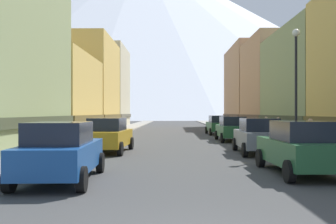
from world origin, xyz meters
TOP-DOWN VIEW (x-y plane):
  - sidewalk_left at (-6.25, 35.00)m, footprint 2.50×100.00m
  - sidewalk_right at (6.25, 35.00)m, footprint 2.50×100.00m
  - storefront_left_2 at (-11.88, 27.18)m, footprint 9.05×11.45m
  - storefront_left_3 at (-11.58, 39.36)m, footprint 8.46×11.86m
  - storefront_left_4 at (-11.91, 51.56)m, footprint 9.13×11.52m
  - storefront_right_2 at (10.58, 23.80)m, footprint 6.46×11.88m
  - storefront_right_3 at (11.92, 35.06)m, footprint 9.14×10.43m
  - storefront_right_4 at (10.90, 47.59)m, footprint 7.11×13.69m
  - car_left_0 at (-3.80, 6.08)m, footprint 2.24×4.48m
  - car_left_1 at (-3.80, 14.41)m, footprint 2.24×4.48m
  - car_right_0 at (3.80, 7.52)m, footprint 2.16×4.45m
  - car_right_1 at (3.80, 13.89)m, footprint 2.16×4.45m
  - car_right_2 at (3.80, 22.33)m, footprint 2.09×4.42m
  - car_right_3 at (3.80, 30.61)m, footprint 2.18×4.45m
  - potted_plant_0 at (-7.00, 16.91)m, footprint 0.64×0.64m
  - potted_plant_1 at (7.00, 16.67)m, footprint 0.74×0.74m
  - potted_plant_2 at (7.00, 17.36)m, footprint 0.57×0.57m
  - pedestrian_0 at (6.25, 19.18)m, footprint 0.36×0.36m
  - pedestrian_1 at (6.25, 22.34)m, footprint 0.36×0.36m
  - pedestrian_2 at (6.25, 13.47)m, footprint 0.36×0.36m
  - streetlamp_right at (5.35, 12.85)m, footprint 0.36×0.36m
  - mountain_backdrop at (-22.69, 260.00)m, footprint 345.34×345.34m

SIDE VIEW (x-z plane):
  - sidewalk_left at x=-6.25m, z-range 0.00..0.15m
  - sidewalk_right at x=6.25m, z-range 0.00..0.15m
  - potted_plant_2 at x=7.00m, z-range 0.20..1.05m
  - potted_plant_0 at x=-7.00m, z-range 0.17..1.12m
  - potted_plant_1 at x=7.00m, z-range 0.23..1.22m
  - pedestrian_0 at x=6.25m, z-range 0.09..1.70m
  - pedestrian_2 at x=6.25m, z-range 0.09..1.70m
  - pedestrian_1 at x=6.25m, z-range 0.09..1.70m
  - car_left_0 at x=-3.80m, z-range 0.01..1.79m
  - car_left_1 at x=-3.80m, z-range 0.01..1.79m
  - car_right_0 at x=3.80m, z-range 0.01..1.79m
  - car_right_1 at x=3.80m, z-range 0.01..1.79m
  - car_right_2 at x=3.80m, z-range 0.01..1.79m
  - car_right_3 at x=3.80m, z-range 0.01..1.79m
  - storefront_left_2 at x=-11.88m, z-range -0.13..6.85m
  - streetlamp_right at x=5.35m, z-range 1.06..6.92m
  - storefront_right_2 at x=10.58m, z-range -0.15..8.21m
  - storefront_right_3 at x=11.92m, z-range -0.17..9.68m
  - storefront_left_3 at x=-11.58m, z-range -0.17..10.46m
  - storefront_right_4 at x=10.90m, z-range -0.18..10.90m
  - storefront_left_4 at x=-11.91m, z-range -0.18..11.56m
  - mountain_backdrop at x=-22.69m, z-range 0.00..112.86m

